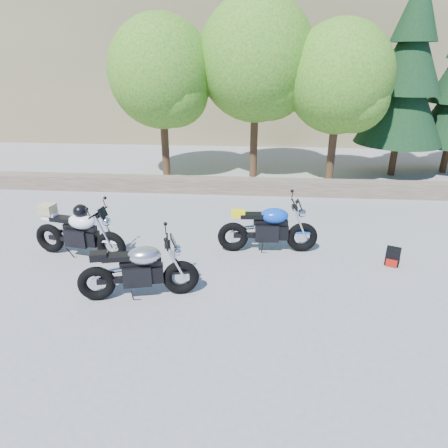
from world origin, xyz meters
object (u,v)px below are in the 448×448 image
at_px(silver_bike, 139,271).
at_px(blue_bike, 269,229).
at_px(backpack, 393,257).
at_px(white_bike, 78,231).

xyz_separation_m(silver_bike, blue_bike, (2.50, 2.16, 0.02)).
relative_size(blue_bike, backpack, 5.80).
bearing_deg(blue_bike, white_bike, -175.63).
bearing_deg(silver_bike, backpack, 5.09).
bearing_deg(silver_bike, blue_bike, 28.19).
height_order(blue_bike, backpack, blue_bike).
bearing_deg(white_bike, silver_bike, -28.75).
distance_m(white_bike, blue_bike, 4.40).
bearing_deg(backpack, white_bike, -156.44).
relative_size(silver_bike, blue_bike, 0.96).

